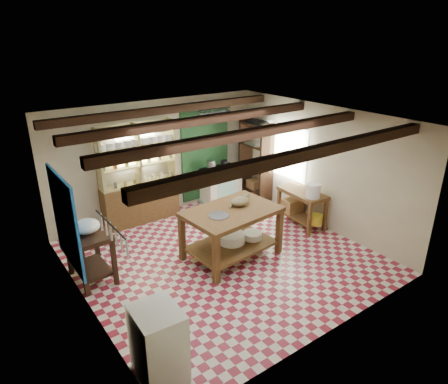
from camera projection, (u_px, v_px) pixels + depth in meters
floor at (223, 258)px, 7.49m from camera, size 5.00×5.00×0.02m
ceiling at (222, 120)px, 6.51m from camera, size 5.00×5.00×0.02m
wall_back at (157, 159)px, 8.88m from camera, size 5.00×0.04×2.60m
wall_front at (335, 253)px, 5.12m from camera, size 5.00×0.04×2.60m
wall_left at (79, 232)px, 5.65m from camera, size 0.04×5.00×2.60m
wall_right at (320, 167)px, 8.35m from camera, size 0.04×5.00×2.60m
ceiling_beams at (222, 127)px, 6.56m from camera, size 5.00×3.80×0.15m
blue_wall_patch at (65, 221)px, 6.42m from camera, size 0.04×1.40×1.60m
green_wall_patch at (205, 152)px, 9.56m from camera, size 1.30×0.04×2.30m
window_back at (135, 145)px, 8.45m from camera, size 0.90×0.02×0.80m
window_right at (286, 152)px, 9.06m from camera, size 0.02×1.30×1.20m
utensil_rail at (111, 233)px, 4.60m from camera, size 0.06×0.90×0.28m
pot_rack at (215, 116)px, 8.89m from camera, size 0.86×0.12×0.36m
shelving_unit at (139, 174)px, 8.52m from camera, size 1.70×0.34×2.20m
tall_rack at (256, 161)px, 9.70m from camera, size 0.40×0.86×2.00m
work_table at (231, 233)px, 7.36m from camera, size 1.77×1.26×0.95m
stove at (220, 186)px, 9.74m from camera, size 0.94×0.68×0.88m
prep_table at (91, 256)px, 6.67m from camera, size 0.64×0.91×0.90m
white_cabinet at (158, 344)px, 4.76m from camera, size 0.56×0.66×0.96m
right_counter at (301, 208)px, 8.61m from camera, size 0.62×1.13×0.78m
cat at (240, 201)px, 7.34m from camera, size 0.43×0.37×0.17m
steel_tray at (219, 216)px, 6.94m from camera, size 0.38×0.38×0.02m
basin_large at (232, 238)px, 7.48m from camera, size 0.54×0.54×0.17m
basin_small at (252, 235)px, 7.62m from camera, size 0.40×0.40×0.13m
kettle_left at (211, 166)px, 9.41m from camera, size 0.22×0.22×0.23m
kettle_right at (224, 164)px, 9.59m from camera, size 0.16×0.16×0.19m
enamel_bowl at (86, 226)px, 6.46m from camera, size 0.45×0.45×0.22m
white_bucket at (313, 191)px, 8.11m from camera, size 0.31×0.31×0.29m
wicker_basket at (292, 205)px, 8.87m from camera, size 0.43×0.35×0.28m
yellow_tub at (316, 219)px, 8.29m from camera, size 0.29×0.29×0.20m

